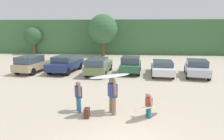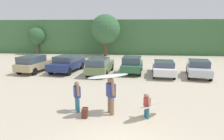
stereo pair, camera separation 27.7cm
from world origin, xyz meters
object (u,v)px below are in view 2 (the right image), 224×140
(parked_car_olive_green, at_px, (100,65))
(person_adult, at_px, (111,94))
(surfboard_cream, at_px, (148,107))
(parked_car_silver, at_px, (198,68))
(backpack_dropped, at_px, (85,113))
(parked_car_forest_green, at_px, (132,64))
(person_companion, at_px, (77,95))
(person_child, at_px, (147,104))
(parked_car_white, at_px, (163,67))
(surfboard_white, at_px, (109,76))
(parked_car_tan, at_px, (35,63))
(parked_car_navy, at_px, (67,63))

(parked_car_olive_green, distance_m, person_adult, 8.87)
(surfboard_cream, bearing_deg, parked_car_silver, -157.70)
(parked_car_silver, height_order, backpack_dropped, parked_car_silver)
(parked_car_olive_green, xyz_separation_m, backpack_dropped, (0.81, -9.22, -0.57))
(parked_car_forest_green, xyz_separation_m, person_companion, (-2.61, -9.30, 0.07))
(person_adult, distance_m, person_child, 1.75)
(backpack_dropped, bearing_deg, parked_car_white, 62.73)
(surfboard_cream, bearing_deg, surfboard_white, -50.39)
(parked_car_white, bearing_deg, backpack_dropped, 157.39)
(parked_car_tan, xyz_separation_m, parked_car_forest_green, (9.12, 0.53, -0.04))
(person_adult, bearing_deg, person_companion, -32.39)
(parked_car_silver, bearing_deg, parked_car_olive_green, 100.51)
(parked_car_navy, height_order, backpack_dropped, parked_car_navy)
(parked_car_tan, bearing_deg, person_child, -123.56)
(parked_car_navy, relative_size, parked_car_silver, 1.08)
(person_companion, distance_m, surfboard_white, 1.86)
(parked_car_olive_green, height_order, person_companion, person_companion)
(backpack_dropped, bearing_deg, person_companion, 127.97)
(parked_car_olive_green, height_order, person_child, parked_car_olive_green)
(parked_car_silver, bearing_deg, person_companion, 146.71)
(parked_car_forest_green, relative_size, surfboard_white, 1.96)
(parked_car_olive_green, height_order, surfboard_white, surfboard_white)
(parked_car_olive_green, height_order, parked_car_white, parked_car_olive_green)
(parked_car_forest_green, bearing_deg, parked_car_tan, 97.93)
(parked_car_forest_green, xyz_separation_m, backpack_dropped, (-2.07, -9.99, -0.57))
(parked_car_tan, bearing_deg, parked_car_navy, -70.94)
(parked_car_tan, height_order, person_companion, parked_car_tan)
(parked_car_olive_green, height_order, backpack_dropped, parked_car_olive_green)
(person_companion, bearing_deg, parked_car_tan, -81.61)
(parked_car_olive_green, height_order, parked_car_silver, parked_car_olive_green)
(parked_car_silver, xyz_separation_m, person_adult, (-6.56, -8.57, 0.27))
(person_child, relative_size, person_companion, 0.76)
(parked_car_forest_green, bearing_deg, surfboard_white, 178.31)
(person_adult, bearing_deg, parked_car_olive_green, -105.43)
(parked_car_tan, xyz_separation_m, surfboard_cream, (9.95, -9.21, -0.30))
(parked_car_navy, relative_size, parked_car_white, 0.99)
(person_companion, height_order, surfboard_white, surfboard_white)
(surfboard_cream, xyz_separation_m, backpack_dropped, (-2.90, -0.26, -0.31))
(person_child, xyz_separation_m, backpack_dropped, (-2.84, -0.25, -0.43))
(parked_car_white, height_order, person_adult, person_adult)
(parked_car_navy, xyz_separation_m, parked_car_forest_green, (6.13, 0.02, -0.03))
(person_adult, distance_m, surfboard_white, 0.86)
(parked_car_white, xyz_separation_m, surfboard_white, (-3.77, -8.69, 1.15))
(parked_car_silver, distance_m, surfboard_white, 10.87)
(person_child, xyz_separation_m, surfboard_cream, (0.06, 0.01, -0.12))
(parked_car_forest_green, height_order, person_child, parked_car_forest_green)
(parked_car_olive_green, height_order, surfboard_cream, parked_car_olive_green)
(parked_car_white, distance_m, backpack_dropped, 10.50)
(parked_car_silver, xyz_separation_m, person_child, (-4.87, -8.89, -0.09))
(backpack_dropped, bearing_deg, parked_car_forest_green, 78.30)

